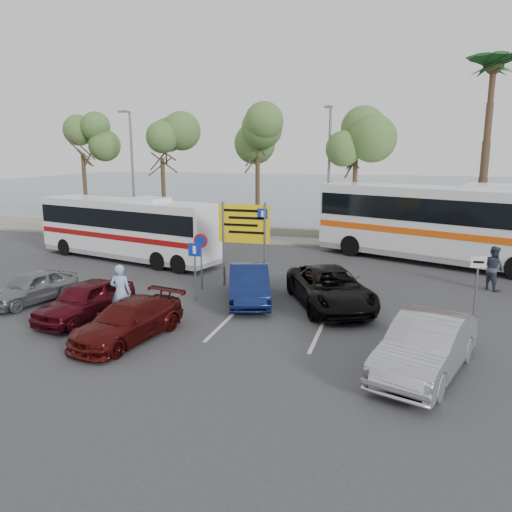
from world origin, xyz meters
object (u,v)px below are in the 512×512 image
(coach_bus_right, at_px, (447,227))
(street_lamp_right, at_px, (329,169))
(car_silver_b, at_px, (426,346))
(car_silver_a, at_px, (32,287))
(suv_black, at_px, (330,288))
(pedestrian_near, at_px, (121,293))
(car_blue, at_px, (249,284))
(car_red, at_px, (86,300))
(pedestrian_far, at_px, (493,268))
(coach_bus_left, at_px, (128,230))
(car_maroon, at_px, (128,321))
(direction_sign, at_px, (244,230))
(street_lamp_left, at_px, (132,167))

(coach_bus_right, bearing_deg, street_lamp_right, 152.97)
(car_silver_b, bearing_deg, car_silver_a, -170.82)
(suv_black, distance_m, pedestrian_near, 7.47)
(car_silver_b, bearing_deg, street_lamp_right, 125.11)
(car_blue, height_order, suv_black, suv_black)
(car_red, xyz_separation_m, pedestrian_far, (14.00, 7.83, 0.26))
(coach_bus_left, distance_m, car_maroon, 11.80)
(street_lamp_right, xyz_separation_m, pedestrian_near, (-4.73, -15.52, -3.63))
(car_silver_b, bearing_deg, car_blue, 161.22)
(coach_bus_right, distance_m, pedestrian_far, 4.93)
(suv_black, distance_m, pedestrian_far, 7.41)
(car_silver_a, height_order, car_blue, car_blue)
(street_lamp_right, height_order, pedestrian_near, street_lamp_right)
(pedestrian_far, bearing_deg, direction_sign, 64.82)
(direction_sign, distance_m, coach_bus_left, 8.32)
(street_lamp_right, relative_size, coach_bus_right, 0.60)
(suv_black, relative_size, car_silver_b, 1.12)
(direction_sign, height_order, suv_black, direction_sign)
(suv_black, bearing_deg, pedestrian_near, -176.97)
(street_lamp_left, height_order, car_silver_b, street_lamp_left)
(street_lamp_right, xyz_separation_m, direction_sign, (-2.00, -10.32, -2.17))
(pedestrian_near, bearing_deg, car_red, -1.25)
(car_silver_a, xyz_separation_m, car_blue, (7.87, 2.39, 0.08))
(car_maroon, distance_m, car_silver_b, 8.60)
(direction_sign, xyz_separation_m, suv_black, (3.85, -1.70, -1.72))
(car_maroon, xyz_separation_m, car_red, (-2.40, 1.32, 0.06))
(direction_sign, relative_size, car_silver_a, 1.01)
(street_lamp_left, bearing_deg, coach_bus_left, -62.91)
(street_lamp_left, relative_size, coach_bus_left, 0.73)
(car_silver_a, bearing_deg, direction_sign, 44.93)
(car_maroon, distance_m, pedestrian_near, 1.92)
(car_silver_a, distance_m, car_silver_b, 14.27)
(coach_bus_left, relative_size, coach_bus_right, 0.83)
(street_lamp_left, distance_m, pedestrian_far, 22.73)
(street_lamp_right, height_order, suv_black, street_lamp_right)
(street_lamp_right, relative_size, coach_bus_left, 0.73)
(car_red, xyz_separation_m, suv_black, (7.85, 3.68, 0.06))
(car_maroon, distance_m, car_red, 2.74)
(coach_bus_left, distance_m, pedestrian_far, 17.54)
(direction_sign, bearing_deg, car_red, -126.65)
(coach_bus_right, relative_size, car_silver_a, 3.70)
(coach_bus_right, bearing_deg, coach_bus_left, -167.49)
(coach_bus_left, xyz_separation_m, car_red, (3.50, -8.86, -0.90))
(car_silver_a, relative_size, car_maroon, 0.87)
(street_lamp_right, height_order, car_maroon, street_lamp_right)
(street_lamp_left, distance_m, coach_bus_left, 8.27)
(coach_bus_left, xyz_separation_m, car_silver_b, (14.50, -10.18, -0.80))
(street_lamp_left, xyz_separation_m, coach_bus_left, (3.50, -6.84, -3.04))
(car_red, distance_m, pedestrian_near, 1.32)
(car_silver_b, bearing_deg, street_lamp_left, 155.34)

